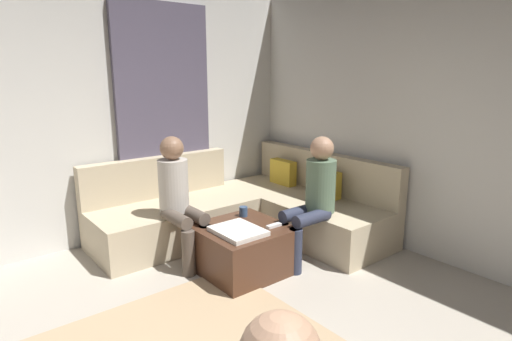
# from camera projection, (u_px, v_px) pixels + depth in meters

# --- Properties ---
(wall_back) EXTENTS (6.00, 0.12, 2.70)m
(wall_back) POSITION_uv_depth(u_px,v_px,m) (501.00, 124.00, 3.49)
(wall_back) COLOR silver
(wall_back) RESTS_ON ground_plane
(wall_left) EXTENTS (0.12, 6.00, 2.70)m
(wall_left) POSITION_uv_depth(u_px,v_px,m) (33.00, 119.00, 3.93)
(wall_left) COLOR silver
(wall_left) RESTS_ON ground_plane
(curtain_panel) EXTENTS (0.06, 1.10, 2.50)m
(curtain_panel) POSITION_uv_depth(u_px,v_px,m) (165.00, 120.00, 4.67)
(curtain_panel) COLOR #595166
(curtain_panel) RESTS_ON ground_plane
(sectional_couch) EXTENTS (2.10, 2.55, 0.87)m
(sectional_couch) POSITION_uv_depth(u_px,v_px,m) (248.00, 210.00, 4.67)
(sectional_couch) COLOR #C6B593
(sectional_couch) RESTS_ON ground_plane
(ottoman) EXTENTS (0.76, 0.76, 0.42)m
(ottoman) POSITION_uv_depth(u_px,v_px,m) (242.00, 248.00, 3.82)
(ottoman) COLOR #4C2D1E
(ottoman) RESTS_ON ground_plane
(folded_blanket) EXTENTS (0.44, 0.36, 0.04)m
(folded_blanket) POSITION_uv_depth(u_px,v_px,m) (238.00, 231.00, 3.62)
(folded_blanket) COLOR white
(folded_blanket) RESTS_ON ottoman
(coffee_mug) EXTENTS (0.08, 0.08, 0.10)m
(coffee_mug) POSITION_uv_depth(u_px,v_px,m) (243.00, 211.00, 4.04)
(coffee_mug) COLOR #334C72
(coffee_mug) RESTS_ON ottoman
(game_remote) EXTENTS (0.05, 0.15, 0.02)m
(game_remote) POSITION_uv_depth(u_px,v_px,m) (274.00, 226.00, 3.77)
(game_remote) COLOR white
(game_remote) RESTS_ON ottoman
(person_on_couch_back) EXTENTS (0.30, 0.60, 1.20)m
(person_on_couch_back) POSITION_uv_depth(u_px,v_px,m) (313.00, 195.00, 3.91)
(person_on_couch_back) COLOR #2D3347
(person_on_couch_back) RESTS_ON ground_plane
(person_on_couch_side) EXTENTS (0.60, 0.30, 1.20)m
(person_on_couch_side) POSITION_uv_depth(u_px,v_px,m) (179.00, 195.00, 3.91)
(person_on_couch_side) COLOR brown
(person_on_couch_side) RESTS_ON ground_plane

